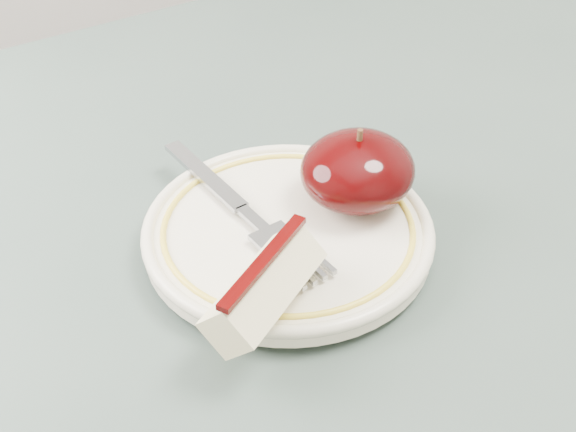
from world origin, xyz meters
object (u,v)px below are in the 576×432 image
table (377,351)px  fork (243,210)px  plate (288,232)px  apple_half (358,171)px

table → fork: bearing=130.3°
plate → table: bearing=-46.8°
fork → apple_half: bearing=-113.1°
table → apple_half: (0.01, 0.05, 0.13)m
table → apple_half: bearing=78.1°
plate → fork: fork is taller
table → fork: fork is taller
apple_half → plate: bearing=-179.7°
table → plate: 0.12m
table → fork: size_ratio=4.83×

